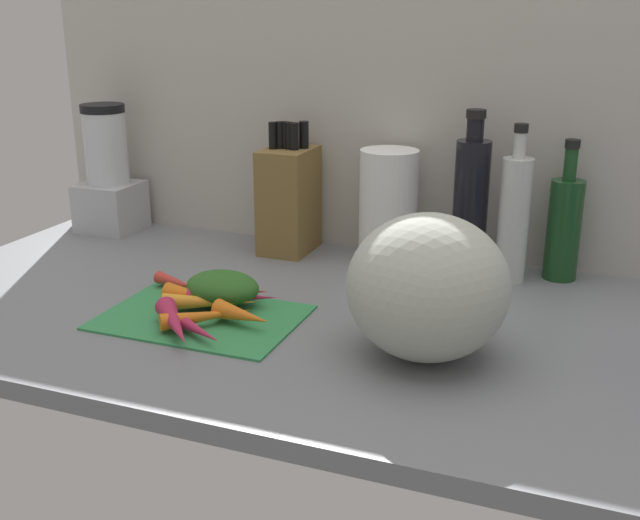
{
  "coord_description": "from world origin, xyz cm",
  "views": [
    {
      "loc": [
        36.81,
        -112.71,
        49.48
      ],
      "look_at": [
        -2.13,
        -12.25,
        13.52
      ],
      "focal_mm": 42.62,
      "sensor_mm": 36.0,
      "label": 1
    }
  ],
  "objects_px": {
    "carrot_3": "(179,283)",
    "carrot_6": "(243,315)",
    "paper_towel_roll": "(388,207)",
    "knife_block": "(289,198)",
    "carrot_7": "(207,316)",
    "winter_squash": "(428,287)",
    "blender_appliance": "(108,177)",
    "carrot_1": "(210,302)",
    "carrot_2": "(198,330)",
    "carrot_4": "(233,297)",
    "bottle_0": "(470,204)",
    "bottle_2": "(564,226)",
    "carrot_0": "(200,298)",
    "cutting_board": "(201,316)",
    "carrot_5": "(175,324)",
    "carrot_8": "(238,291)",
    "bottle_1": "(514,217)"
  },
  "relations": [
    {
      "from": "carrot_3",
      "to": "carrot_7",
      "type": "distance_m",
      "value": 0.17
    },
    {
      "from": "carrot_0",
      "to": "paper_towel_roll",
      "type": "height_order",
      "value": "paper_towel_roll"
    },
    {
      "from": "carrot_6",
      "to": "knife_block",
      "type": "bearing_deg",
      "value": 103.25
    },
    {
      "from": "carrot_4",
      "to": "blender_appliance",
      "type": "height_order",
      "value": "blender_appliance"
    },
    {
      "from": "bottle_1",
      "to": "blender_appliance",
      "type": "bearing_deg",
      "value": 179.17
    },
    {
      "from": "cutting_board",
      "to": "knife_block",
      "type": "height_order",
      "value": "knife_block"
    },
    {
      "from": "carrot_1",
      "to": "blender_appliance",
      "type": "bearing_deg",
      "value": 141.29
    },
    {
      "from": "carrot_5",
      "to": "blender_appliance",
      "type": "bearing_deg",
      "value": 133.95
    },
    {
      "from": "carrot_0",
      "to": "knife_block",
      "type": "relative_size",
      "value": 0.49
    },
    {
      "from": "carrot_7",
      "to": "carrot_8",
      "type": "relative_size",
      "value": 1.38
    },
    {
      "from": "carrot_2",
      "to": "blender_appliance",
      "type": "xyz_separation_m",
      "value": [
        -0.5,
        0.48,
        0.11
      ]
    },
    {
      "from": "carrot_7",
      "to": "bottle_0",
      "type": "bearing_deg",
      "value": 51.57
    },
    {
      "from": "carrot_3",
      "to": "carrot_6",
      "type": "distance_m",
      "value": 0.21
    },
    {
      "from": "carrot_0",
      "to": "blender_appliance",
      "type": "xyz_separation_m",
      "value": [
        -0.44,
        0.37,
        0.1
      ]
    },
    {
      "from": "carrot_8",
      "to": "paper_towel_roll",
      "type": "height_order",
      "value": "paper_towel_roll"
    },
    {
      "from": "carrot_7",
      "to": "bottle_0",
      "type": "height_order",
      "value": "bottle_0"
    },
    {
      "from": "knife_block",
      "to": "bottle_2",
      "type": "distance_m",
      "value": 0.55
    },
    {
      "from": "carrot_4",
      "to": "carrot_5",
      "type": "distance_m",
      "value": 0.14
    },
    {
      "from": "carrot_8",
      "to": "bottle_1",
      "type": "relative_size",
      "value": 0.36
    },
    {
      "from": "bottle_0",
      "to": "bottle_1",
      "type": "height_order",
      "value": "bottle_0"
    },
    {
      "from": "bottle_0",
      "to": "carrot_3",
      "type": "bearing_deg",
      "value": -146.71
    },
    {
      "from": "carrot_4",
      "to": "carrot_5",
      "type": "relative_size",
      "value": 0.99
    },
    {
      "from": "cutting_board",
      "to": "carrot_5",
      "type": "bearing_deg",
      "value": -87.68
    },
    {
      "from": "carrot_4",
      "to": "carrot_5",
      "type": "bearing_deg",
      "value": -101.75
    },
    {
      "from": "carrot_7",
      "to": "carrot_6",
      "type": "bearing_deg",
      "value": 18.71
    },
    {
      "from": "bottle_1",
      "to": "carrot_8",
      "type": "bearing_deg",
      "value": -146.0
    },
    {
      "from": "carrot_5",
      "to": "blender_appliance",
      "type": "distance_m",
      "value": 0.67
    },
    {
      "from": "carrot_1",
      "to": "carrot_8",
      "type": "relative_size",
      "value": 1.47
    },
    {
      "from": "knife_block",
      "to": "carrot_7",
      "type": "bearing_deg",
      "value": -84.45
    },
    {
      "from": "carrot_1",
      "to": "paper_towel_roll",
      "type": "distance_m",
      "value": 0.44
    },
    {
      "from": "carrot_3",
      "to": "knife_block",
      "type": "bearing_deg",
      "value": 74.94
    },
    {
      "from": "carrot_3",
      "to": "paper_towel_roll",
      "type": "distance_m",
      "value": 0.44
    },
    {
      "from": "carrot_6",
      "to": "carrot_4",
      "type": "bearing_deg",
      "value": 127.78
    },
    {
      "from": "carrot_2",
      "to": "knife_block",
      "type": "bearing_deg",
      "value": 96.46
    },
    {
      "from": "carrot_7",
      "to": "knife_block",
      "type": "bearing_deg",
      "value": 95.55
    },
    {
      "from": "carrot_3",
      "to": "carrot_4",
      "type": "xyz_separation_m",
      "value": [
        0.13,
        -0.03,
        0.0
      ]
    },
    {
      "from": "carrot_4",
      "to": "carrot_7",
      "type": "xyz_separation_m",
      "value": [
        -0.0,
        -0.09,
        -0.0
      ]
    },
    {
      "from": "carrot_3",
      "to": "carrot_6",
      "type": "bearing_deg",
      "value": -29.71
    },
    {
      "from": "carrot_2",
      "to": "blender_appliance",
      "type": "relative_size",
      "value": 0.38
    },
    {
      "from": "carrot_4",
      "to": "carrot_6",
      "type": "distance_m",
      "value": 0.09
    },
    {
      "from": "winter_squash",
      "to": "carrot_7",
      "type": "bearing_deg",
      "value": -174.68
    },
    {
      "from": "carrot_0",
      "to": "carrot_3",
      "type": "distance_m",
      "value": 0.1
    },
    {
      "from": "carrot_6",
      "to": "bottle_1",
      "type": "bearing_deg",
      "value": 47.08
    },
    {
      "from": "paper_towel_roll",
      "to": "carrot_5",
      "type": "bearing_deg",
      "value": -112.4
    },
    {
      "from": "carrot_1",
      "to": "carrot_3",
      "type": "bearing_deg",
      "value": 146.27
    },
    {
      "from": "carrot_0",
      "to": "winter_squash",
      "type": "relative_size",
      "value": 0.56
    },
    {
      "from": "carrot_8",
      "to": "carrot_4",
      "type": "bearing_deg",
      "value": -76.48
    },
    {
      "from": "carrot_1",
      "to": "carrot_2",
      "type": "xyz_separation_m",
      "value": [
        0.04,
        -0.1,
        -0.0
      ]
    },
    {
      "from": "bottle_0",
      "to": "bottle_2",
      "type": "bearing_deg",
      "value": 10.71
    },
    {
      "from": "winter_squash",
      "to": "blender_appliance",
      "type": "distance_m",
      "value": 0.93
    }
  ]
}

